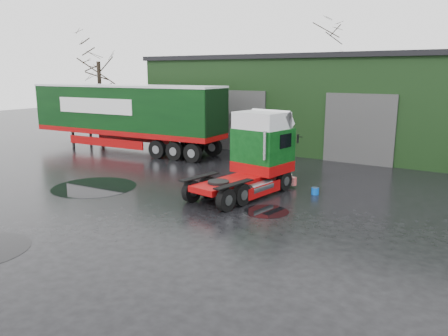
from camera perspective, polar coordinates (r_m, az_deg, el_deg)
The scene contains 9 objects.
ground at distance 15.04m, azimuth -6.03°, elevation -7.75°, with size 100.00×100.00×0.00m, color black.
warehouse at distance 31.78m, azimuth 20.37°, elevation 8.01°, with size 32.40×12.40×6.30m.
hero_tractor at distance 18.28m, azimuth 2.13°, elevation 1.66°, with size 2.41×5.67×3.52m, color #093F12, non-canonical shape.
trailer_left at distance 29.85m, azimuth -12.69°, elevation 6.40°, with size 2.90×14.19×4.41m, color silver, non-canonical shape.
wash_bucket at distance 19.25m, azimuth 11.81°, elevation -2.97°, with size 0.32×0.32×0.30m, color #084BBE.
tree_left at distance 34.64m, azimuth -15.93°, elevation 10.42°, with size 4.40×4.40×8.50m, color black, non-canonical shape.
tree_back_a at distance 43.59m, azimuth 13.05°, elevation 11.53°, with size 4.40×4.40×9.50m, color black, non-canonical shape.
puddle_1 at distance 16.70m, azimuth 5.55°, elevation -5.66°, with size 1.72×1.72×0.01m, color black.
puddle_2 at distance 20.94m, azimuth -16.57°, elevation -2.39°, with size 3.82×3.82×0.01m, color black.
Camera 1 is at (8.92, -10.95, 5.16)m, focal length 35.00 mm.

